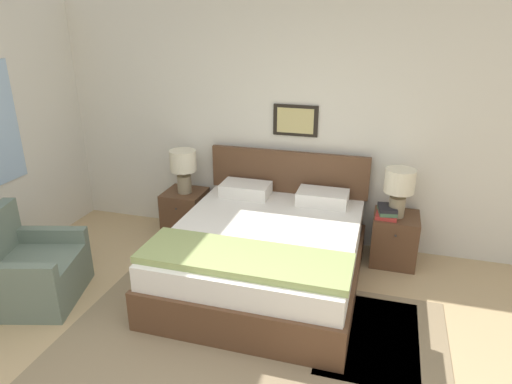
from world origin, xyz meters
TOP-DOWN VIEW (x-y plane):
  - wall_back at (0.00, 2.83)m, footprint 7.68×0.09m
  - area_rug_main at (0.02, 0.82)m, footprint 2.78×1.90m
  - area_rug_bedside at (1.14, 1.27)m, footprint 0.99×1.18m
  - bed at (0.00, 1.76)m, footprint 1.74×2.00m
  - armchair at (-1.96, 0.91)m, footprint 0.94×0.96m
  - nightstand_near_window at (-1.17, 2.52)m, footprint 0.45×0.47m
  - nightstand_by_door at (1.18, 2.52)m, footprint 0.45×0.47m
  - table_lamp_near_window at (-1.16, 2.51)m, footprint 0.30×0.30m
  - table_lamp_by_door at (1.16, 2.51)m, footprint 0.30×0.30m
  - book_thick_bottom at (1.08, 2.48)m, footprint 0.22×0.28m
  - book_hardcover_middle at (1.08, 2.48)m, footprint 0.20×0.26m
  - book_novel_upper at (1.08, 2.48)m, footprint 0.21×0.26m

SIDE VIEW (x-z plane):
  - area_rug_main at x=0.02m, z-range 0.00..0.01m
  - area_rug_bedside at x=1.14m, z-range 0.00..0.01m
  - nightstand_near_window at x=-1.17m, z-range 0.00..0.52m
  - nightstand_by_door at x=1.18m, z-range 0.00..0.52m
  - armchair at x=-1.96m, z-range -0.14..0.69m
  - bed at x=0.00m, z-range -0.21..0.84m
  - book_thick_bottom at x=1.08m, z-range 0.52..0.56m
  - book_hardcover_middle at x=1.08m, z-range 0.56..0.60m
  - book_novel_upper at x=1.08m, z-range 0.60..0.63m
  - table_lamp_near_window at x=-1.16m, z-range 0.60..1.10m
  - table_lamp_by_door at x=1.16m, z-range 0.60..1.10m
  - wall_back at x=0.00m, z-range 0.00..2.60m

